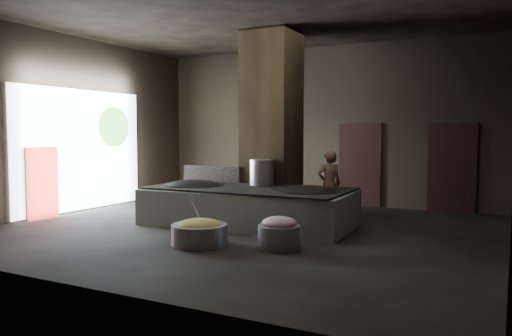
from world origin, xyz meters
The scene contains 27 objects.
floor centered at (0.00, 0.00, -0.05)m, with size 10.00×9.00×0.10m, color black.
ceiling centered at (0.00, 0.00, 4.55)m, with size 10.00×9.00×0.10m, color black.
back_wall centered at (0.00, 4.55, 2.25)m, with size 10.00×0.10×4.50m, color black.
front_wall centered at (0.00, -4.55, 2.25)m, with size 10.00×0.10×4.50m, color black.
left_wall centered at (-5.05, 0.00, 2.25)m, with size 0.10×9.00×4.50m, color black.
pillar centered at (-0.30, 1.90, 2.25)m, with size 1.20×1.20×4.50m, color black.
hearth_platform centered at (-0.18, 0.47, 0.39)m, with size 4.52×2.16×0.79m, color silver.
platform_cap centered at (-0.18, 0.47, 0.82)m, with size 4.42×2.12×0.03m, color black.
wok_left centered at (-1.63, 0.42, 0.75)m, with size 1.42×1.42×0.39m, color black.
wok_left_rim centered at (-1.63, 0.42, 0.82)m, with size 1.45×1.45×0.05m, color black.
wok_right centered at (1.17, 0.52, 0.75)m, with size 1.33×1.33×0.37m, color black.
wok_right_rim centered at (1.17, 0.52, 0.82)m, with size 1.36×1.36×0.05m, color black.
stock_pot centered at (-0.13, 1.02, 1.13)m, with size 0.55×0.55×0.59m, color #ADB1B5.
splash_guard centered at (-1.63, 1.22, 1.03)m, with size 1.57×0.06×0.39m, color black.
cook centered at (1.09, 2.21, 0.80)m, with size 0.59×0.38×1.60m, color brown.
veg_basin centered at (-0.03, -1.69, 0.19)m, with size 1.02×1.02×0.38m, color gray.
veg_fill centered at (-0.03, -1.69, 0.35)m, with size 0.84×0.84×0.26m, color #7F994A.
ladle centered at (-0.18, -1.54, 0.55)m, with size 0.03×0.03×0.81m, color #ADB1B5.
meat_basin centered at (1.38, -1.27, 0.20)m, with size 0.75×0.75×0.41m, color gray.
meat_fill centered at (1.38, -1.27, 0.45)m, with size 0.62×0.62×0.24m, color #B46C7A.
doorway_near centered at (1.20, 4.45, 1.10)m, with size 1.18×0.08×2.38m, color black.
doorway_near_glow centered at (1.11, 4.49, 1.05)m, with size 0.86×0.04×2.03m, color #8C6647.
doorway_far centered at (3.60, 4.45, 1.10)m, with size 1.18×0.08×2.38m, color black.
doorway_far_glow centered at (3.90, 4.59, 1.05)m, with size 0.84×0.04×1.98m, color #8C6647.
left_opening centered at (-4.95, 0.20, 1.60)m, with size 0.04×4.20×3.10m, color white.
pavilion_sliver centered at (-4.88, -1.10, 0.85)m, with size 0.05×0.90×1.70m, color maroon.
tree_silhouette centered at (-4.85, 1.30, 2.20)m, with size 0.28×1.10×1.10m, color #194714.
Camera 1 is at (5.03, -9.16, 2.03)m, focal length 35.00 mm.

